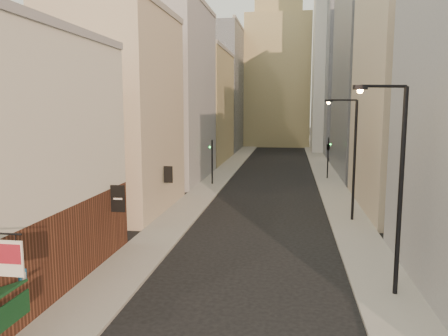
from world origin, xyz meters
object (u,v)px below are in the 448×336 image
at_px(streetlamp_near, 396,179).
at_px(traffic_light_right, 328,147).
at_px(traffic_light_left, 212,154).
at_px(clock_tower, 278,66).
at_px(white_tower, 335,53).
at_px(streetlamp_mid, 351,153).

height_order(streetlamp_near, traffic_light_right, streetlamp_near).
bearing_deg(traffic_light_right, traffic_light_left, 6.56).
bearing_deg(clock_tower, white_tower, -51.84).
height_order(white_tower, streetlamp_near, white_tower).
relative_size(clock_tower, traffic_light_left, 8.98).
distance_m(streetlamp_near, traffic_light_left, 30.03).
relative_size(streetlamp_mid, traffic_light_left, 1.83).
bearing_deg(white_tower, streetlamp_near, -92.94).
height_order(clock_tower, white_tower, clock_tower).
xyz_separation_m(white_tower, streetlamp_mid, (-3.53, -53.08, -13.39)).
distance_m(white_tower, streetlamp_near, 67.84).
xyz_separation_m(white_tower, traffic_light_left, (-16.46, -39.49, -15.20)).
height_order(white_tower, traffic_light_left, white_tower).
height_order(clock_tower, streetlamp_near, clock_tower).
height_order(traffic_light_left, traffic_light_right, same).
height_order(clock_tower, streetlamp_mid, clock_tower).
bearing_deg(traffic_light_left, streetlamp_mid, 130.16).
bearing_deg(white_tower, traffic_light_right, -96.04).
bearing_deg(traffic_light_left, traffic_light_right, -159.05).
bearing_deg(traffic_light_right, clock_tower, -98.92).
bearing_deg(white_tower, clock_tower, 128.16).
distance_m(streetlamp_near, traffic_light_right, 32.85).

